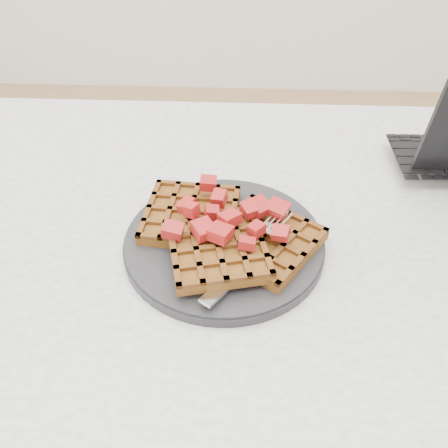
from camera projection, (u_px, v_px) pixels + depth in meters
The scene contains 5 objects.
table at pixel (263, 310), 0.71m from camera, with size 1.20×0.80×0.75m.
plate at pixel (224, 243), 0.64m from camera, with size 0.26×0.26×0.02m, color black.
waffles at pixel (224, 234), 0.62m from camera, with size 0.24×0.21×0.03m.
strawberry_pile at pixel (224, 215), 0.61m from camera, with size 0.15×0.15×0.02m, color maroon, non-canonical shape.
fork at pixel (254, 255), 0.60m from camera, with size 0.02×0.18×0.02m, color silver, non-canonical shape.
Camera 1 is at (-0.03, -0.45, 1.20)m, focal length 40.00 mm.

